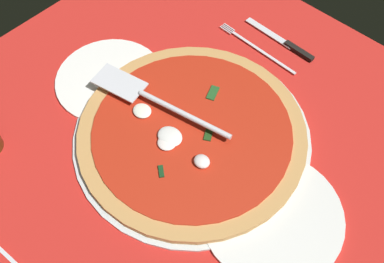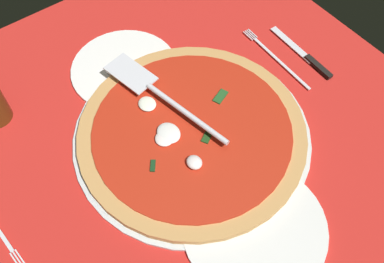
# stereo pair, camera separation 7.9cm
# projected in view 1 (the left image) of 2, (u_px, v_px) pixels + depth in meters

# --- Properties ---
(ground_plane) EXTENTS (0.95, 0.95, 0.01)m
(ground_plane) POSITION_uv_depth(u_px,v_px,m) (180.00, 155.00, 0.79)
(ground_plane) COLOR red
(checker_pattern) EXTENTS (0.95, 0.95, 0.00)m
(checker_pattern) POSITION_uv_depth(u_px,v_px,m) (180.00, 153.00, 0.79)
(checker_pattern) COLOR silver
(checker_pattern) RESTS_ON ground_plane
(pizza_pan) EXTENTS (0.43, 0.43, 0.01)m
(pizza_pan) POSITION_uv_depth(u_px,v_px,m) (192.00, 136.00, 0.81)
(pizza_pan) COLOR silver
(pizza_pan) RESTS_ON ground_plane
(dinner_plate_left) EXTENTS (0.21, 0.21, 0.01)m
(dinner_plate_left) POSITION_uv_depth(u_px,v_px,m) (110.00, 80.00, 0.88)
(dinner_plate_left) COLOR white
(dinner_plate_left) RESTS_ON ground_plane
(dinner_plate_right) EXTENTS (0.23, 0.23, 0.01)m
(dinner_plate_right) POSITION_uv_depth(u_px,v_px,m) (272.00, 215.00, 0.72)
(dinner_plate_right) COLOR silver
(dinner_plate_right) RESTS_ON ground_plane
(pizza) EXTENTS (0.41, 0.41, 0.03)m
(pizza) POSITION_uv_depth(u_px,v_px,m) (192.00, 132.00, 0.80)
(pizza) COLOR tan
(pizza) RESTS_ON pizza_pan
(pizza_server) EXTENTS (0.29, 0.09, 0.01)m
(pizza_server) POSITION_uv_depth(u_px,v_px,m) (154.00, 100.00, 0.81)
(pizza_server) COLOR silver
(pizza_server) RESTS_ON pizza
(place_setting_far) EXTENTS (0.20, 0.12, 0.01)m
(place_setting_far) POSITION_uv_depth(u_px,v_px,m) (272.00, 47.00, 0.93)
(place_setting_far) COLOR white
(place_setting_far) RESTS_ON ground_plane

